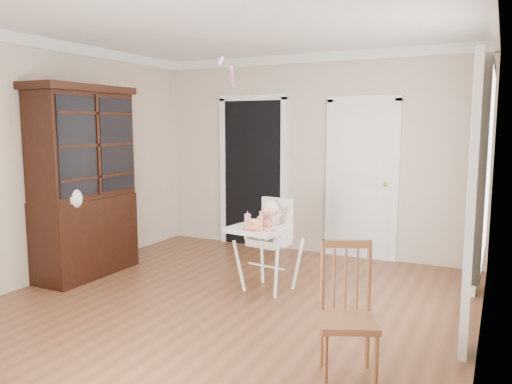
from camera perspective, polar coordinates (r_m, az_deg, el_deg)
The scene contains 16 objects.
floor at distance 4.92m, azimuth -4.10°, elevation -13.25°, with size 5.00×5.00×0.00m, color brown.
ceiling at distance 4.69m, azimuth -4.43°, elevation 19.27°, with size 5.00×5.00×0.00m, color white.
wall_back at distance 6.88m, azimuth 6.41°, elevation 4.25°, with size 4.50×4.50×0.00m, color beige.
wall_left at distance 6.07m, azimuth -22.89°, elevation 3.24°, with size 5.00×5.00×0.00m, color beige.
wall_right at distance 3.98m, azimuth 24.90°, elevation 1.11°, with size 5.00×5.00×0.00m, color beige.
crown_molding at distance 4.68m, azimuth -4.42°, elevation 18.55°, with size 4.50×5.00×0.12m, color white, non-canonical shape.
doorway at distance 7.24m, azimuth -0.38°, elevation 2.55°, with size 1.06×0.05×2.22m.
closet_door at distance 6.68m, azimuth 11.96°, elevation 1.23°, with size 0.96×0.09×2.13m.
window_right at distance 4.78m, azimuth 24.27°, elevation 1.37°, with size 0.13×1.84×2.30m.
high_chair at distance 5.28m, azimuth 1.44°, elevation -4.77°, with size 0.66×0.78×1.00m.
baby at distance 5.28m, azimuth 1.60°, elevation -3.26°, with size 0.28×0.23×0.43m.
cake at distance 5.07m, azimuth -0.21°, elevation -3.81°, with size 0.22×0.22×0.10m.
sippy_cup at distance 5.23m, azimuth -0.97°, elevation -3.22°, with size 0.07×0.07×0.17m.
china_cabinet at distance 6.10m, azimuth -19.07°, elevation 1.10°, with size 0.58×1.30×2.20m.
dining_chair at distance 3.61m, azimuth 10.42°, elevation -13.77°, with size 0.51×0.51×0.95m.
streamer at distance 5.46m, azimuth -4.01°, elevation 14.74°, with size 0.03×0.50×0.02m, color #FF93CF, non-canonical shape.
Camera 1 is at (2.34, -3.96, 1.76)m, focal length 35.00 mm.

